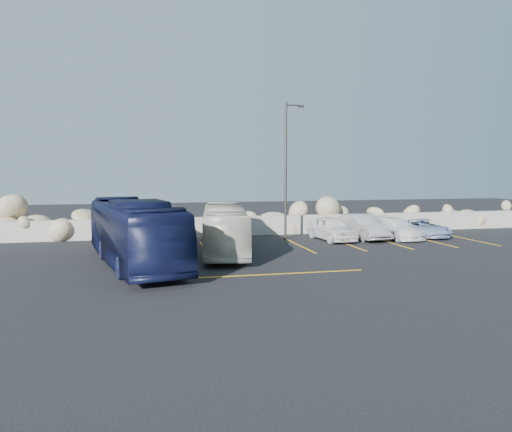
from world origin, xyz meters
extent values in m
plane|color=black|center=(0.00, 0.00, 0.00)|extent=(90.00, 90.00, 0.00)
cube|color=gray|center=(0.00, 12.00, 0.60)|extent=(60.00, 0.40, 1.20)
cube|color=orange|center=(-2.50, 7.00, 0.01)|extent=(0.12, 5.00, 0.01)
cube|color=orange|center=(2.60, 7.00, 0.01)|extent=(0.12, 5.00, 0.01)
cube|color=orange|center=(5.30, 7.00, 0.01)|extent=(0.12, 5.00, 0.01)
cube|color=orange|center=(7.90, 7.00, 0.01)|extent=(0.12, 5.00, 0.01)
cube|color=orange|center=(10.50, 7.00, 0.01)|extent=(0.12, 5.00, 0.01)
cube|color=orange|center=(13.10, 7.00, 0.01)|extent=(0.12, 5.00, 0.01)
cube|color=orange|center=(-1.00, 0.20, 0.01)|extent=(8.00, 0.12, 0.01)
cylinder|color=#312E2C|center=(2.50, 9.50, 4.00)|extent=(0.14, 0.14, 8.00)
cylinder|color=#312E2C|center=(2.95, 9.50, 7.80)|extent=(0.90, 0.08, 0.08)
cube|color=#312E2C|center=(3.40, 9.50, 7.75)|extent=(0.35, 0.18, 0.12)
imported|color=beige|center=(-1.74, 5.71, 1.19)|extent=(3.20, 8.77, 2.39)
imported|color=black|center=(-6.05, 3.44, 1.41)|extent=(4.40, 10.43, 2.83)
imported|color=white|center=(5.05, 8.68, 0.71)|extent=(1.99, 4.26, 1.41)
imported|color=#9F9FA3|center=(7.04, 8.81, 0.72)|extent=(1.92, 4.49, 1.44)
imported|color=white|center=(9.07, 8.56, 0.62)|extent=(2.15, 4.40, 1.23)
imported|color=#91A4CD|center=(11.22, 8.81, 0.54)|extent=(1.85, 3.89, 1.07)
camera|label=1|loc=(-5.76, -18.39, 4.06)|focal=35.00mm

